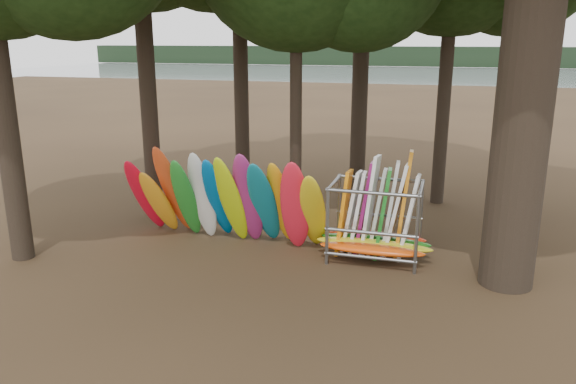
# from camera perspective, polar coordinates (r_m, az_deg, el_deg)

# --- Properties ---
(ground) EXTENTS (120.00, 120.00, 0.00)m
(ground) POSITION_cam_1_polar(r_m,az_deg,el_deg) (14.69, 1.04, -6.97)
(ground) COLOR #47331E
(ground) RESTS_ON ground
(lake) EXTENTS (160.00, 160.00, 0.00)m
(lake) POSITION_cam_1_polar(r_m,az_deg,el_deg) (73.42, 13.72, 10.53)
(lake) COLOR gray
(lake) RESTS_ON ground
(far_shore) EXTENTS (160.00, 4.00, 4.00)m
(far_shore) POSITION_cam_1_polar(r_m,az_deg,el_deg) (123.22, 15.05, 13.15)
(far_shore) COLOR black
(far_shore) RESTS_ON ground
(kayak_row) EXTENTS (5.81, 2.06, 2.99)m
(kayak_row) POSITION_cam_1_polar(r_m,az_deg,el_deg) (15.48, -6.18, -0.89)
(kayak_row) COLOR red
(kayak_row) RESTS_ON ground
(storage_rack) EXTENTS (3.04, 1.56, 2.87)m
(storage_rack) POSITION_cam_1_polar(r_m,az_deg,el_deg) (14.73, 8.86, -3.15)
(storage_rack) COLOR slate
(storage_rack) RESTS_ON ground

